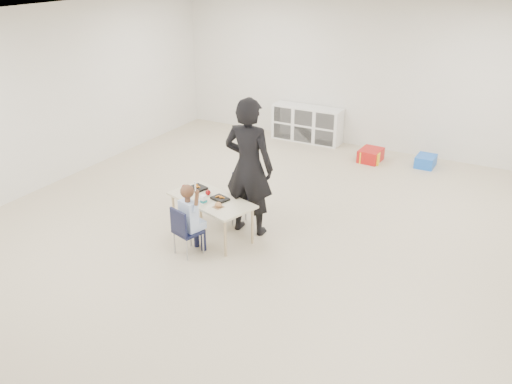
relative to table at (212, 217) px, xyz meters
The scene contains 16 objects.
room 1.33m from the table, ahead, with size 9.00×9.02×2.80m.
table is the anchor object (origin of this frame).
chair_near 0.54m from the table, 90.58° to the right, with size 0.31×0.30×0.65m, color black, non-canonical shape.
chair_far 0.54m from the table, 89.42° to the left, with size 0.31×0.30×0.65m, color black, non-canonical shape.
child 0.59m from the table, 90.58° to the right, with size 0.43×0.43×1.02m, color #BCD1FF, non-canonical shape.
lunch_tray_near 0.31m from the table, 19.38° to the left, with size 0.22×0.16×0.03m, color black.
lunch_tray_far 0.48m from the table, 149.15° to the left, with size 0.22×0.16×0.03m, color black.
milk_carton 0.35m from the table, 99.53° to the right, with size 0.07×0.07×0.10m, color white.
bread_roll 0.40m from the table, 37.76° to the right, with size 0.09×0.09×0.07m, color tan.
apple_near 0.33m from the table, 140.59° to the left, with size 0.07×0.07×0.07m, color maroon.
apple_far 0.58m from the table, behind, with size 0.07×0.07×0.07m, color maroon.
cubby_shelf 4.28m from the table, 96.57° to the left, with size 1.40×0.40×0.70m, color white.
adult 0.83m from the table, 45.38° to the left, with size 0.68×0.45×1.86m, color black.
bin_red 3.88m from the table, 75.02° to the left, with size 0.36×0.46×0.23m, color red.
bin_yellow 3.89m from the table, 75.04° to the left, with size 0.34×0.44×0.22m, color yellow.
bin_blue 4.40m from the table, 63.81° to the left, with size 0.32×0.41×0.20m, color blue.
Camera 1 is at (2.88, -5.33, 3.53)m, focal length 38.00 mm.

